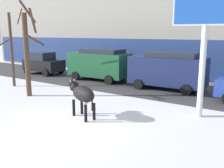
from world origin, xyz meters
TOP-DOWN VIEW (x-y plane):
  - ground_plane at (0.00, 0.00)m, footprint 120.00×120.00m
  - road_strip at (0.00, 8.68)m, footprint 60.00×5.60m
  - cow_black at (-0.16, 1.78)m, footprint 1.92×1.02m
  - billboard at (3.80, 4.62)m, footprint 2.50×0.73m
  - car_black_hatchback at (-10.45, 8.53)m, footprint 3.55×2.00m
  - car_darkgreen_van at (-4.71, 8.90)m, footprint 4.65×2.22m
  - car_navy_van at (0.66, 8.81)m, footprint 4.65×2.22m
  - pedestrian_near_billboard at (-4.38, 11.64)m, footprint 0.36×0.24m
  - pedestrian_by_cars at (-7.24, 11.64)m, footprint 0.36×0.24m
  - pedestrian_far_left at (-4.33, 11.64)m, footprint 0.36×0.24m
  - bare_tree_right_lot at (-5.02, 2.90)m, footprint 0.88×1.38m
  - bare_tree_far_back at (-8.09, 4.04)m, footprint 1.44×1.43m

SIDE VIEW (x-z plane):
  - ground_plane at x=0.00m, z-range 0.00..0.00m
  - road_strip at x=0.00m, z-range 0.00..0.01m
  - pedestrian_near_billboard at x=-4.38m, z-range 0.01..1.74m
  - pedestrian_by_cars at x=-7.24m, z-range 0.01..1.74m
  - pedestrian_far_left at x=-4.33m, z-range 0.01..1.74m
  - car_black_hatchback at x=-10.45m, z-range 0.00..1.86m
  - cow_black at x=-0.16m, z-range 0.22..1.76m
  - car_darkgreen_van at x=-4.71m, z-range 0.08..2.40m
  - car_navy_van at x=0.66m, z-range 0.08..2.40m
  - bare_tree_far_back at x=-8.09m, z-range 0.04..4.98m
  - bare_tree_right_lot at x=-5.02m, z-range -0.03..5.07m
  - billboard at x=3.80m, z-range 1.53..7.09m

